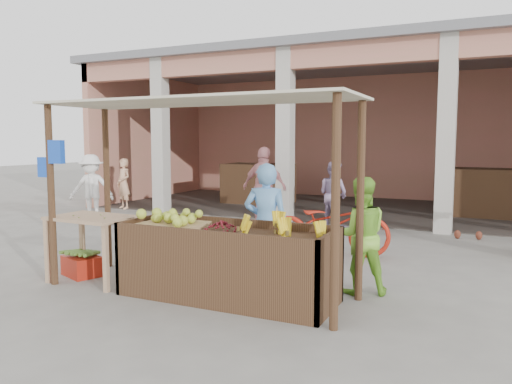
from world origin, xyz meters
The scene contains 19 objects.
ground centered at (0.00, 0.00, 0.00)m, with size 60.00×60.00×0.00m, color slate.
market_building centered at (0.05, 8.93, 2.70)m, with size 14.40×6.40×4.20m.
fruit_stall centered at (0.50, 0.00, 0.40)m, with size 2.60×0.95×0.80m, color #4D341F.
stall_awning centered at (-0.01, 0.06, 1.98)m, with size 4.09×1.35×2.39m.
banana_heap centered at (1.17, 0.03, 0.89)m, with size 1.03×0.56×0.19m, color yellow, non-canonical shape.
melon_tray centered at (-0.30, 0.01, 0.90)m, with size 0.78×0.68×0.21m.
berry_heap centered at (0.41, 0.05, 0.87)m, with size 0.46×0.37×0.15m, color maroon.
side_table centered at (-1.48, -0.12, 0.75)m, with size 1.13×0.78×0.89m.
papaya_pile centered at (-1.48, -0.12, 0.98)m, with size 0.66×0.38×0.19m, color #469330, non-canonical shape.
red_crate centered at (-1.83, 0.02, 0.14)m, with size 0.54×0.39×0.28m, color #AF2212.
plantain_bundle centered at (-1.83, 0.02, 0.32)m, with size 0.43×0.30×0.09m, color #58832F, non-canonical shape.
produce_sacks centered at (3.00, 5.14, 0.33)m, with size 0.86×0.53×0.65m.
vendor_blue centered at (0.69, 0.73, 0.86)m, with size 0.64×0.47×1.71m, color #649FDD.
vendor_green centered at (1.89, 0.87, 0.77)m, with size 0.74×0.43×1.53m, color #7FC235.
motorcycle centered at (0.98, 2.59, 0.55)m, with size 2.09×0.72×1.09m, color #AA2111.
shopper_a centered at (-5.16, 3.79, 0.85)m, with size 1.09×0.55×1.70m, color white.
shopper_b centered at (-1.09, 4.67, 0.94)m, with size 1.11×0.59×1.88m, color tan.
shopper_e centered at (-5.88, 5.80, 0.73)m, with size 0.54×0.41×1.46m, color #EDB085.
shopper_f centered at (0.23, 5.42, 0.79)m, with size 0.77×0.44×1.58m, color gray.
Camera 1 is at (3.29, -5.17, 1.89)m, focal length 35.00 mm.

